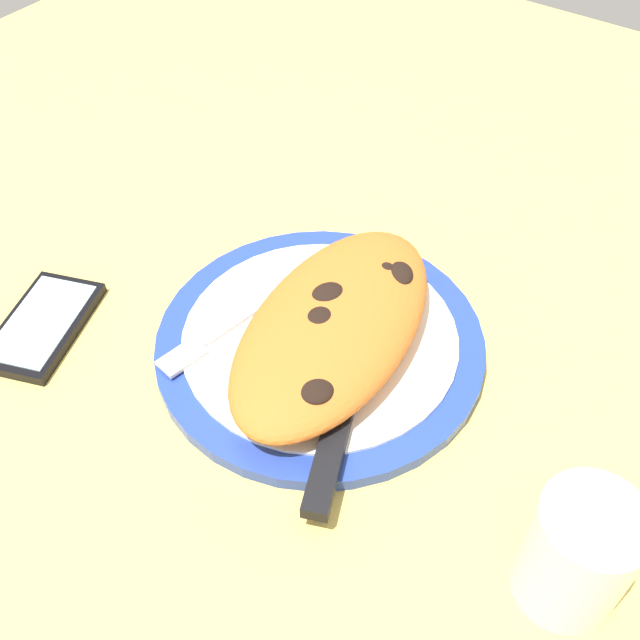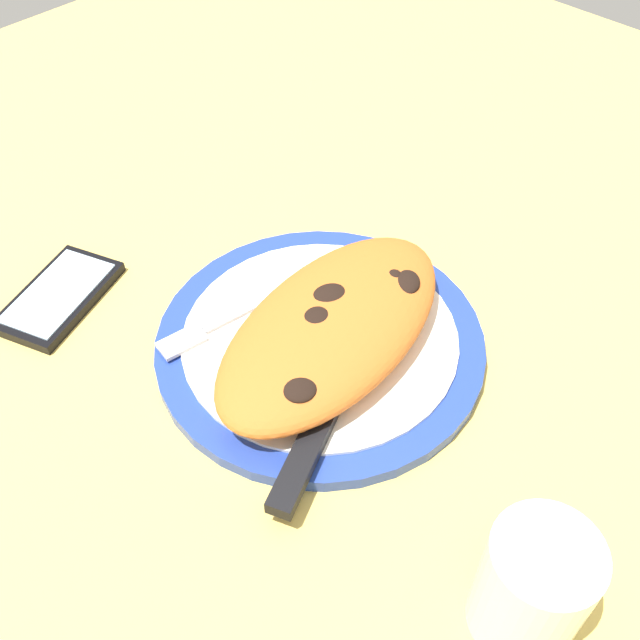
{
  "view_description": "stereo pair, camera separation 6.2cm",
  "coord_description": "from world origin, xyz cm",
  "px_view_note": "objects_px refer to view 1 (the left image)",
  "views": [
    {
      "loc": [
        34.72,
        24.61,
        49.37
      ],
      "look_at": [
        0.0,
        0.0,
        3.59
      ],
      "focal_mm": 41.62,
      "sensor_mm": 36.0,
      "label": 1
    },
    {
      "loc": [
        30.75,
        29.43,
        49.37
      ],
      "look_at": [
        0.0,
        0.0,
        3.59
      ],
      "focal_mm": 41.62,
      "sensor_mm": 36.0,
      "label": 2
    }
  ],
  "objects_px": {
    "calzone": "(336,323)",
    "fork": "(229,326)",
    "knife": "(338,422)",
    "plate": "(320,342)",
    "smartphone": "(43,325)",
    "water_glass": "(575,558)"
  },
  "relations": [
    {
      "from": "plate",
      "to": "calzone",
      "type": "xyz_separation_m",
      "value": [
        -0.0,
        0.01,
        0.03
      ]
    },
    {
      "from": "knife",
      "to": "water_glass",
      "type": "bearing_deg",
      "value": 86.68
    },
    {
      "from": "fork",
      "to": "knife",
      "type": "relative_size",
      "value": 0.77
    },
    {
      "from": "calzone",
      "to": "knife",
      "type": "distance_m",
      "value": 0.09
    },
    {
      "from": "fork",
      "to": "smartphone",
      "type": "bearing_deg",
      "value": -58.98
    },
    {
      "from": "smartphone",
      "to": "calzone",
      "type": "bearing_deg",
      "value": 119.33
    },
    {
      "from": "knife",
      "to": "water_glass",
      "type": "xyz_separation_m",
      "value": [
        0.01,
        0.19,
        0.02
      ]
    },
    {
      "from": "plate",
      "to": "water_glass",
      "type": "height_order",
      "value": "water_glass"
    },
    {
      "from": "water_glass",
      "to": "knife",
      "type": "bearing_deg",
      "value": -93.32
    },
    {
      "from": "knife",
      "to": "smartphone",
      "type": "height_order",
      "value": "knife"
    },
    {
      "from": "plate",
      "to": "water_glass",
      "type": "bearing_deg",
      "value": 72.86
    },
    {
      "from": "plate",
      "to": "fork",
      "type": "xyz_separation_m",
      "value": [
        0.04,
        -0.07,
        0.01
      ]
    },
    {
      "from": "fork",
      "to": "calzone",
      "type": "bearing_deg",
      "value": 116.28
    },
    {
      "from": "calzone",
      "to": "water_glass",
      "type": "height_order",
      "value": "water_glass"
    },
    {
      "from": "smartphone",
      "to": "water_glass",
      "type": "height_order",
      "value": "water_glass"
    },
    {
      "from": "knife",
      "to": "plate",
      "type": "bearing_deg",
      "value": -136.11
    },
    {
      "from": "fork",
      "to": "knife",
      "type": "bearing_deg",
      "value": 77.5
    },
    {
      "from": "water_glass",
      "to": "fork",
      "type": "bearing_deg",
      "value": -97.18
    },
    {
      "from": "calzone",
      "to": "fork",
      "type": "height_order",
      "value": "calzone"
    },
    {
      "from": "calzone",
      "to": "smartphone",
      "type": "distance_m",
      "value": 0.27
    },
    {
      "from": "knife",
      "to": "water_glass",
      "type": "distance_m",
      "value": 0.19
    },
    {
      "from": "plate",
      "to": "fork",
      "type": "distance_m",
      "value": 0.08
    }
  ]
}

